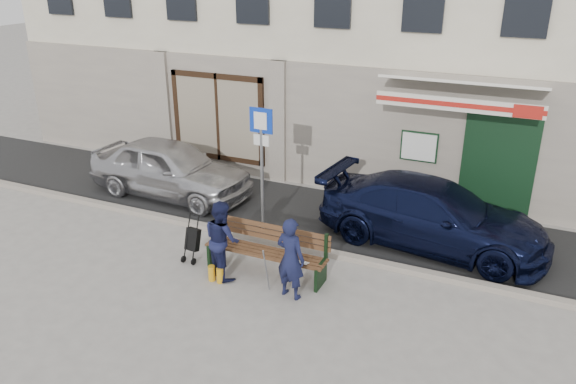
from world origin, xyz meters
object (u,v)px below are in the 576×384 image
Objects in this scene: parking_sign at (262,151)px; bench at (264,251)px; man at (291,258)px; car_navy at (432,214)px; stroller at (193,240)px; woman at (222,239)px; car_silver at (170,168)px.

bench is at bearing -60.19° from parking_sign.
bench is (0.76, -1.48, -1.43)m from parking_sign.
parking_sign reaches higher than man.
car_navy is at bearing 42.71° from bench.
stroller is (-4.17, -2.60, -0.26)m from car_navy.
woman is at bearing -84.20° from parking_sign.
bench is 1.01m from man.
car_navy reaches higher than stroller.
car_silver is at bearing -22.28° from man.
man is at bearing -151.08° from woman.
car_silver is 4.28m from woman.
parking_sign is 2.20m from woman.
man is (0.80, -0.54, 0.30)m from bench.
car_silver reaches higher than bench.
man reaches higher than bench.
man is 1.59× the size of stroller.
stroller is (-2.30, 0.40, -0.34)m from man.
car_silver reaches higher than stroller.
parking_sign is 2.30m from stroller.
parking_sign is 1.17× the size of bench.
stroller is (-1.50, -0.14, -0.03)m from bench.
car_silver is 4.56m from bench.
woman is at bearing -11.49° from stroller.
car_silver reaches higher than car_navy.
stroller is at bearing 0.63° from man.
bench is 2.50× the size of stroller.
parking_sign is at bearing -52.54° from woman.
stroller is at bearing -112.17° from parking_sign.
woman is (3.18, -2.86, 0.04)m from car_silver.
car_navy is at bearing 18.55° from parking_sign.
parking_sign reaches higher than bench.
car_silver is 0.89× the size of car_navy.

